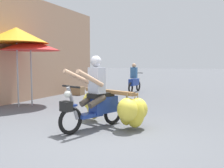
# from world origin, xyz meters

# --- Properties ---
(ground_plane) EXTENTS (120.00, 120.00, 0.00)m
(ground_plane) POSITION_xyz_m (0.00, 0.00, 0.00)
(ground_plane) COLOR #56595E
(motorbike_main_loaded) EXTENTS (1.87, 1.91, 1.58)m
(motorbike_main_loaded) POSITION_xyz_m (-0.05, 1.08, 0.50)
(motorbike_main_loaded) COLOR black
(motorbike_main_loaded) RESTS_ON ground
(motorbike_distant_ahead_left) EXTENTS (0.50, 1.62, 1.40)m
(motorbike_distant_ahead_left) POSITION_xyz_m (-1.71, 7.60, 0.57)
(motorbike_distant_ahead_left) COLOR black
(motorbike_distant_ahead_left) RESTS_ON ground
(shopfront_building) EXTENTS (3.68, 6.63, 3.93)m
(shopfront_building) POSITION_xyz_m (-6.34, 5.01, 1.96)
(shopfront_building) COLOR tan
(shopfront_building) RESTS_ON ground
(market_umbrella_near_shop) EXTENTS (1.93, 1.93, 2.20)m
(market_umbrella_near_shop) POSITION_xyz_m (-3.61, 2.63, 2.01)
(market_umbrella_near_shop) COLOR #99999E
(market_umbrella_near_shop) RESTS_ON ground
(market_umbrella_further_along) EXTENTS (2.00, 2.00, 2.55)m
(market_umbrella_further_along) POSITION_xyz_m (-3.85, 2.26, 2.30)
(market_umbrella_further_along) COLOR #99999E
(market_umbrella_further_along) RESTS_ON ground
(produce_crate) EXTENTS (0.56, 0.40, 0.36)m
(produce_crate) POSITION_xyz_m (-3.72, 5.66, 0.18)
(produce_crate) COLOR olive
(produce_crate) RESTS_ON ground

